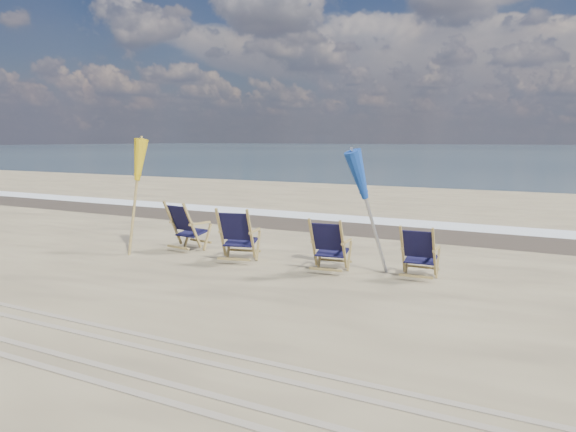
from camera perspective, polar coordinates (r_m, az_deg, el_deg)
name	(u,v)px	position (r m, az deg, el deg)	size (l,w,h in m)	color
ocean	(568,150)	(135.18, 26.60, 6.02)	(400.00, 400.00, 0.00)	#344B56
surf_foam	(390,221)	(16.34, 10.29, -0.55)	(200.00, 1.40, 0.01)	silver
wet_sand_strip	(371,229)	(14.94, 8.47, -1.30)	(200.00, 2.60, 0.00)	#42362A
tire_tracks	(79,345)	(7.01, -20.42, -12.22)	(80.00, 1.30, 0.01)	gray
beach_chair_0	(192,228)	(11.73, -9.72, -1.19)	(0.69, 0.77, 1.07)	black
beach_chair_1	(251,236)	(10.56, -3.78, -2.07)	(0.69, 0.78, 1.08)	black
beach_chair_2	(343,247)	(9.76, 5.63, -3.16)	(0.64, 0.71, 0.99)	black
beach_chair_3	(434,254)	(9.56, 14.62, -3.79)	(0.60, 0.67, 0.94)	black
umbrella_yellow	(133,165)	(11.86, -15.43, 5.03)	(0.30, 0.30, 2.37)	olive
umbrella_blue	(372,176)	(9.72, 8.54, 4.06)	(0.30, 0.30, 2.26)	#A5A5AD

